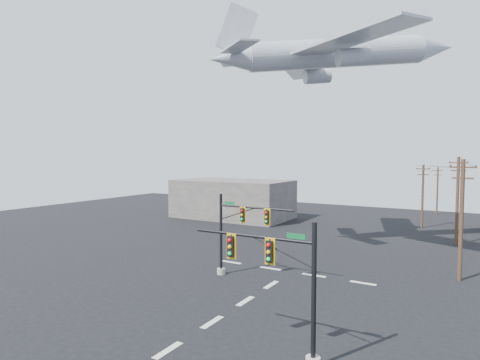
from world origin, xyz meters
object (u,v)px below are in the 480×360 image
Objects in this scene: signal_mast_far at (235,233)px; utility_pole_b at (457,199)px; utility_pole_d at (437,190)px; signal_mast_near at (285,285)px; utility_pole_c at (423,195)px; airliner at (336,54)px; utility_pole_a at (461,217)px.

utility_pole_b reaches higher than signal_mast_far.
utility_pole_b is 1.23× the size of utility_pole_d.
utility_pole_d is at bearing 87.53° from signal_mast_near.
signal_mast_far is 27.15m from utility_pole_b.
signal_mast_near reaches higher than signal_mast_far.
signal_mast_far is (-8.92, 10.19, -0.06)m from signal_mast_near.
airliner is (-6.39, -19.35, 15.59)m from utility_pole_c.
utility_pole_d is at bearing 69.32° from utility_pole_c.
airliner reaches higher than utility_pole_b.
utility_pole_a is 0.99× the size of utility_pole_b.
utility_pole_b is at bearing -63.23° from utility_pole_d.
utility_pole_c is 14.64m from utility_pole_d.
utility_pole_d is 0.35× the size of airliner.
signal_mast_far is 17.92m from utility_pole_a.
utility_pole_d is (-3.72, 24.10, -0.96)m from utility_pole_b.
airliner reaches higher than signal_mast_near.
utility_pole_c is 1.09× the size of utility_pole_d.
utility_pole_c is at bearing 130.56° from utility_pole_b.
utility_pole_b is at bearing 56.17° from signal_mast_far.
utility_pole_a is 38.66m from utility_pole_d.
signal_mast_far is at bearing -150.46° from utility_pole_a.
utility_pole_c is (10.61, 32.01, 0.90)m from signal_mast_far.
signal_mast_near is 1.02× the size of signal_mast_far.
utility_pole_a reaches higher than utility_pole_c.
utility_pole_d is (-4.49, 38.39, -0.89)m from utility_pole_a.
signal_mast_far is 21.21m from airliner.
utility_pole_a is at bearing -71.66° from utility_pole_b.
signal_mast_far is at bearing -108.55° from utility_pole_b.
utility_pole_d is (2.45, 56.82, 0.45)m from signal_mast_near.
signal_mast_near is at bearing -74.48° from utility_pole_d.
signal_mast_near is at bearing -108.52° from utility_pole_a.
airliner is (-4.70, 22.85, 16.43)m from signal_mast_near.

